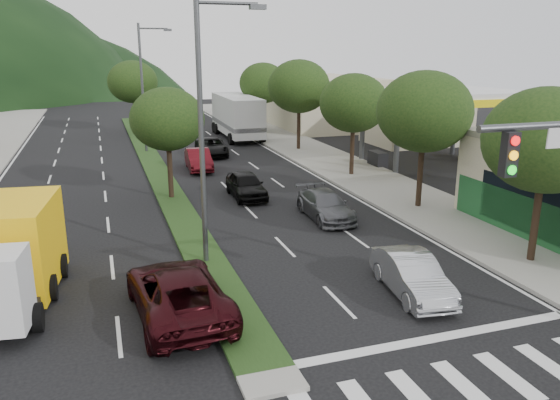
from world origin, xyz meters
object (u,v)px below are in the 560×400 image
object	(u,v)px
car_queue_b	(325,205)
car_queue_d	(211,147)
suv_maroon	(178,292)
box_truck	(14,257)
streetlight_mid	(145,82)
sedan_silver	(412,275)
car_queue_c	(199,160)
tree_med_far	(133,82)
tree_r_e	(263,83)
streetlight_near	(206,119)
tree_med_near	(167,119)
tree_r_a	(546,140)
tree_r_d	(299,86)
tree_r_b	(424,112)
tree_r_c	(354,103)
motorhome	(237,116)
car_queue_a	(246,185)

from	to	relation	value
car_queue_b	car_queue_d	size ratio (longest dim) A/B	0.93
suv_maroon	box_truck	world-z (taller)	box_truck
streetlight_mid	sedan_silver	size ratio (longest dim) A/B	2.37
sedan_silver	suv_maroon	world-z (taller)	suv_maroon
car_queue_c	box_truck	world-z (taller)	box_truck
car_queue_c	tree_med_far	bearing A→B (deg)	101.48
box_truck	tree_r_e	bearing A→B (deg)	-111.96
streetlight_near	car_queue_b	distance (m)	9.07
tree_med_near	car_queue_c	world-z (taller)	tree_med_near
suv_maroon	car_queue_c	xyz separation A→B (m)	(4.47, 21.09, -0.07)
tree_r_a	sedan_silver	xyz separation A→B (m)	(-5.93, -0.97, -4.12)
tree_r_d	streetlight_mid	size ratio (longest dim) A/B	0.72
tree_r_d	streetlight_mid	bearing A→B (deg)	165.73
tree_med_far	tree_r_e	bearing A→B (deg)	-18.43
streetlight_mid	car_queue_d	size ratio (longest dim) A/B	2.05
tree_med_far	streetlight_near	bearing A→B (deg)	-89.67
tree_r_b	tree_r_c	size ratio (longest dim) A/B	1.07
sedan_silver	motorhome	bearing A→B (deg)	92.55
tree_r_a	tree_med_near	distance (m)	18.44
tree_med_far	streetlight_near	xyz separation A→B (m)	(0.21, -36.00, 0.58)
streetlight_mid	box_truck	xyz separation A→B (m)	(-6.73, -26.17, -4.08)
suv_maroon	car_queue_b	size ratio (longest dim) A/B	1.25
tree_r_e	tree_med_far	bearing A→B (deg)	161.57
tree_r_b	tree_med_near	distance (m)	13.43
streetlight_near	box_truck	xyz separation A→B (m)	(-6.73, -1.17, -4.08)
car_queue_d	tree_r_e	bearing A→B (deg)	58.50
streetlight_near	box_truck	distance (m)	7.96
car_queue_b	tree_med_far	bearing A→B (deg)	103.12
suv_maroon	car_queue_d	distance (m)	26.86
streetlight_mid	tree_med_near	bearing A→B (deg)	-90.78
streetlight_mid	car_queue_c	xyz separation A→B (m)	(2.62, -7.93, -4.86)
suv_maroon	car_queue_c	bearing A→B (deg)	-105.80
sedan_silver	car_queue_c	xyz separation A→B (m)	(-3.25, 22.05, 0.02)
tree_r_e	streetlight_near	size ratio (longest dim) A/B	0.67
suv_maroon	sedan_silver	bearing A→B (deg)	169.11
tree_r_d	tree_med_far	world-z (taller)	tree_r_d
tree_r_e	sedan_silver	bearing A→B (deg)	-99.11
tree_r_d	car_queue_b	distance (m)	19.33
streetlight_near	car_queue_b	world-z (taller)	streetlight_near
tree_r_c	car_queue_b	distance (m)	10.45
motorhome	car_queue_a	bearing A→B (deg)	-101.63
tree_r_b	motorhome	world-z (taller)	tree_r_b
tree_med_near	streetlight_near	distance (m)	10.07
tree_r_e	sedan_silver	size ratio (longest dim) A/B	1.59
tree_med_far	suv_maroon	world-z (taller)	tree_med_far
tree_r_b	tree_r_c	xyz separation A→B (m)	(0.00, 8.00, -0.29)
tree_r_b	suv_maroon	xyz separation A→B (m)	(-13.64, -8.02, -4.24)
tree_med_near	motorhome	bearing A→B (deg)	66.20
car_queue_d	tree_r_a	bearing A→B (deg)	-69.82
streetlight_mid	car_queue_c	bearing A→B (deg)	-71.72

